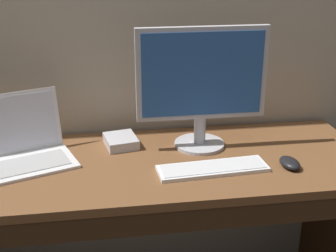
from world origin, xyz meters
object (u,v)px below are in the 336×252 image
(wired_keyboard, at_px, (213,168))
(external_drive_box, at_px, (121,141))
(external_monitor, at_px, (202,84))
(computer_mouse, at_px, (290,163))
(laptop_white, at_px, (26,148))

(wired_keyboard, relative_size, external_drive_box, 2.89)
(external_monitor, relative_size, computer_mouse, 4.85)
(laptop_white, distance_m, external_drive_box, 0.37)
(external_monitor, relative_size, external_drive_box, 3.57)
(external_monitor, distance_m, wired_keyboard, 0.33)
(external_drive_box, bearing_deg, wired_keyboard, -39.94)
(laptop_white, bearing_deg, external_drive_box, 13.15)
(wired_keyboard, height_order, computer_mouse, computer_mouse)
(external_monitor, relative_size, wired_keyboard, 1.24)
(wired_keyboard, xyz_separation_m, external_drive_box, (-0.32, 0.27, 0.01))
(wired_keyboard, relative_size, computer_mouse, 3.93)
(external_monitor, bearing_deg, external_drive_box, 169.48)
(computer_mouse, xyz_separation_m, external_drive_box, (-0.61, 0.28, 0.00))
(laptop_white, distance_m, wired_keyboard, 0.71)
(computer_mouse, height_order, external_drive_box, external_drive_box)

